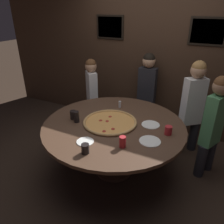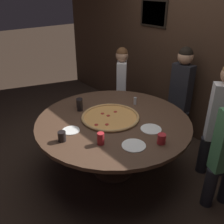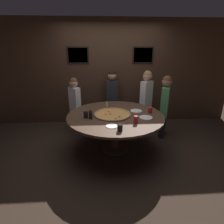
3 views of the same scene
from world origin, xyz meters
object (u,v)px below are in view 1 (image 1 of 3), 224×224
Objects in this scene: drink_cup_far_right at (85,149)px; drink_cup_beside_pizza at (73,115)px; dining_table at (114,131)px; diner_centre_back at (92,91)px; white_plate_left_side at (85,142)px; diner_far_right at (213,122)px; white_plate_beside_cup at (151,125)px; condiment_shaker at (120,104)px; diner_far_left at (147,89)px; drink_cup_near_left at (168,130)px; drink_cup_far_left at (76,117)px; drink_cup_front_edge at (123,142)px; white_plate_right_side at (150,141)px; giant_pizza at (110,122)px; diner_side_left at (193,103)px.

drink_cup_beside_pizza is (-0.55, 0.56, 0.01)m from drink_cup_far_right.
diner_centre_back reaches higher than dining_table.
white_plate_left_side is 0.14× the size of diner_far_right.
white_plate_beside_cup is (0.96, 0.30, -0.05)m from drink_cup_beside_pizza.
diner_far_left is at bearing 78.17° from condiment_shaker.
drink_cup_near_left is at bearing -163.80° from diner_centre_back.
white_plate_left_side is at bearing -143.45° from drink_cup_near_left.
diner_far_left is at bearing 71.81° from drink_cup_far_left.
drink_cup_front_edge is 0.53× the size of white_plate_right_side.
diner_far_right reaches higher than condiment_shaker.
drink_cup_beside_pizza is 0.72m from condiment_shaker.
diner_far_left is at bearing 99.92° from drink_cup_front_edge.
diner_far_left is (-0.52, 1.42, 0.06)m from white_plate_right_side.
drink_cup_near_left is 1.75m from diner_centre_back.
diner_centre_back reaches higher than drink_cup_far_right.
white_plate_beside_cup is at bearing 52.80° from white_plate_left_side.
giant_pizza is at bearing -175.40° from drink_cup_near_left.
diner_far_right reaches higher than drink_cup_far_left.
drink_cup_front_edge is at bearing -63.46° from condiment_shaker.
drink_cup_far_right is 0.07× the size of diner_side_left.
diner_far_right is at bearing 1.88° from condiment_shaker.
diner_far_right is (1.11, -0.71, -0.02)m from diner_far_left.
dining_table is at bearing 178.77° from diner_centre_back.
drink_cup_beside_pizza is at bearing -2.73° from diner_side_left.
drink_cup_near_left is 0.07× the size of diner_far_right.
diner_far_left reaches higher than white_plate_beside_cup.
diner_far_left reaches higher than drink_cup_far_left.
diner_far_right reaches higher than drink_cup_near_left.
drink_cup_far_left is at bearing 156.13° from diner_centre_back.
diner_side_left is at bearing -117.78° from diner_far_right.
diner_far_right is at bearing 21.21° from drink_cup_beside_pizza.
giant_pizza is 0.43m from drink_cup_far_left.
diner_far_right is at bearing -145.88° from diner_centre_back.
diner_far_right is (0.70, 0.35, 0.04)m from white_plate_beside_cup.
drink_cup_near_left reaches higher than dining_table.
diner_side_left is at bearing 25.48° from condiment_shaker.
diner_far_left is at bearing -113.81° from diner_centre_back.
drink_cup_front_edge reaches higher than white_plate_right_side.
drink_cup_far_left is 0.11× the size of diner_centre_back.
white_plate_left_side is at bearing -87.47° from condiment_shaker.
giant_pizza is 3.02× the size of white_plate_beside_cup.
giant_pizza is at bearing 95.80° from drink_cup_far_right.
diner_side_left reaches higher than diner_centre_back.
drink_cup_near_left is 0.28m from white_plate_right_side.
diner_side_left reaches higher than white_plate_beside_cup.
giant_pizza is at bearing 85.15° from white_plate_left_side.
diner_far_left is (-0.41, 1.06, 0.06)m from white_plate_beside_cup.
diner_far_left is 1.03× the size of diner_far_right.
diner_side_left is (0.91, 1.45, 0.07)m from white_plate_left_side.
dining_table is 0.13m from giant_pizza.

